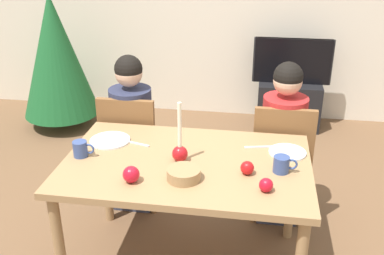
{
  "coord_description": "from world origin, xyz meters",
  "views": [
    {
      "loc": [
        0.38,
        -2.21,
        1.98
      ],
      "look_at": [
        0.0,
        0.2,
        0.87
      ],
      "focal_mm": 42.02,
      "sensor_mm": 36.0,
      "label": 1
    }
  ],
  "objects_px": {
    "chair_left": "(132,145)",
    "candle_centerpiece": "(180,149)",
    "tv": "(292,61)",
    "mug_left": "(81,149)",
    "plate_right": "(287,152)",
    "apple_by_left_plate": "(131,174)",
    "tv_stand": "(288,104)",
    "plate_left": "(110,140)",
    "person_left_child": "(132,136)",
    "apple_near_candle": "(247,168)",
    "mug_right": "(282,164)",
    "dining_table": "(187,174)",
    "bowl_walnuts": "(184,174)",
    "apple_by_right_mug": "(266,185)",
    "chair_right": "(281,156)",
    "christmas_tree": "(56,55)",
    "person_right_child": "(282,146)"
  },
  "relations": [
    {
      "from": "chair_right",
      "to": "plate_right",
      "type": "distance_m",
      "value": 0.49
    },
    {
      "from": "chair_right",
      "to": "tv_stand",
      "type": "bearing_deg",
      "value": 85.45
    },
    {
      "from": "dining_table",
      "to": "christmas_tree",
      "type": "bearing_deg",
      "value": 130.54
    },
    {
      "from": "candle_centerpiece",
      "to": "mug_left",
      "type": "distance_m",
      "value": 0.58
    },
    {
      "from": "chair_left",
      "to": "apple_by_left_plate",
      "type": "height_order",
      "value": "chair_left"
    },
    {
      "from": "dining_table",
      "to": "apple_near_candle",
      "type": "height_order",
      "value": "apple_near_candle"
    },
    {
      "from": "tv",
      "to": "christmas_tree",
      "type": "bearing_deg",
      "value": -171.59
    },
    {
      "from": "plate_right",
      "to": "bowl_walnuts",
      "type": "xyz_separation_m",
      "value": [
        -0.55,
        -0.38,
        0.02
      ]
    },
    {
      "from": "chair_left",
      "to": "candle_centerpiece",
      "type": "height_order",
      "value": "candle_centerpiece"
    },
    {
      "from": "christmas_tree",
      "to": "mug_left",
      "type": "xyz_separation_m",
      "value": [
        1.06,
        -1.99,
        0.04
      ]
    },
    {
      "from": "person_left_child",
      "to": "dining_table",
      "type": "bearing_deg",
      "value": -51.5
    },
    {
      "from": "christmas_tree",
      "to": "mug_left",
      "type": "bearing_deg",
      "value": -61.98
    },
    {
      "from": "plate_right",
      "to": "mug_left",
      "type": "relative_size",
      "value": 1.71
    },
    {
      "from": "christmas_tree",
      "to": "mug_right",
      "type": "distance_m",
      "value": 2.96
    },
    {
      "from": "chair_left",
      "to": "mug_right",
      "type": "height_order",
      "value": "chair_left"
    },
    {
      "from": "dining_table",
      "to": "mug_right",
      "type": "bearing_deg",
      "value": -4.11
    },
    {
      "from": "candle_centerpiece",
      "to": "plate_right",
      "type": "height_order",
      "value": "candle_centerpiece"
    },
    {
      "from": "candle_centerpiece",
      "to": "mug_right",
      "type": "relative_size",
      "value": 2.71
    },
    {
      "from": "person_left_child",
      "to": "bowl_walnuts",
      "type": "xyz_separation_m",
      "value": [
        0.53,
        -0.84,
        0.21
      ]
    },
    {
      "from": "apple_near_candle",
      "to": "dining_table",
      "type": "bearing_deg",
      "value": 165.52
    },
    {
      "from": "christmas_tree",
      "to": "plate_right",
      "type": "height_order",
      "value": "christmas_tree"
    },
    {
      "from": "plate_left",
      "to": "bowl_walnuts",
      "type": "relative_size",
      "value": 1.38
    },
    {
      "from": "candle_centerpiece",
      "to": "chair_right",
      "type": "bearing_deg",
      "value": 45.15
    },
    {
      "from": "person_left_child",
      "to": "apple_near_candle",
      "type": "height_order",
      "value": "person_left_child"
    },
    {
      "from": "tv",
      "to": "mug_left",
      "type": "xyz_separation_m",
      "value": [
        -1.31,
        -2.34,
        0.09
      ]
    },
    {
      "from": "bowl_walnuts",
      "to": "apple_near_candle",
      "type": "xyz_separation_m",
      "value": [
        0.33,
        0.11,
        0.01
      ]
    },
    {
      "from": "dining_table",
      "to": "bowl_walnuts",
      "type": "bearing_deg",
      "value": -84.68
    },
    {
      "from": "tv_stand",
      "to": "tv",
      "type": "distance_m",
      "value": 0.47
    },
    {
      "from": "chair_left",
      "to": "apple_by_right_mug",
      "type": "distance_m",
      "value": 1.31
    },
    {
      "from": "chair_left",
      "to": "apple_by_left_plate",
      "type": "distance_m",
      "value": 0.95
    },
    {
      "from": "tv_stand",
      "to": "plate_right",
      "type": "bearing_deg",
      "value": -93.47
    },
    {
      "from": "person_left_child",
      "to": "apple_by_right_mug",
      "type": "distance_m",
      "value": 1.32
    },
    {
      "from": "plate_left",
      "to": "tv",
      "type": "bearing_deg",
      "value": 60.34
    },
    {
      "from": "chair_left",
      "to": "apple_by_right_mug",
      "type": "height_order",
      "value": "chair_left"
    },
    {
      "from": "plate_right",
      "to": "apple_by_left_plate",
      "type": "distance_m",
      "value": 0.93
    },
    {
      "from": "christmas_tree",
      "to": "chair_left",
      "type": "bearing_deg",
      "value": -49.2
    },
    {
      "from": "candle_centerpiece",
      "to": "chair_left",
      "type": "bearing_deg",
      "value": 127.97
    },
    {
      "from": "dining_table",
      "to": "chair_right",
      "type": "bearing_deg",
      "value": 47.18
    },
    {
      "from": "candle_centerpiece",
      "to": "mug_left",
      "type": "xyz_separation_m",
      "value": [
        -0.57,
        -0.04,
        -0.02
      ]
    },
    {
      "from": "person_left_child",
      "to": "mug_left",
      "type": "distance_m",
      "value": 0.72
    },
    {
      "from": "candle_centerpiece",
      "to": "bowl_walnuts",
      "type": "xyz_separation_m",
      "value": [
        0.06,
        -0.2,
        -0.04
      ]
    },
    {
      "from": "dining_table",
      "to": "tv_stand",
      "type": "distance_m",
      "value": 2.44
    },
    {
      "from": "chair_left",
      "to": "christmas_tree",
      "type": "bearing_deg",
      "value": 130.8
    },
    {
      "from": "person_left_child",
      "to": "apple_by_left_plate",
      "type": "relative_size",
      "value": 13.14
    },
    {
      "from": "person_left_child",
      "to": "plate_right",
      "type": "height_order",
      "value": "person_left_child"
    },
    {
      "from": "apple_by_right_mug",
      "to": "dining_table",
      "type": "bearing_deg",
      "value": 151.08
    },
    {
      "from": "plate_right",
      "to": "mug_right",
      "type": "xyz_separation_m",
      "value": [
        -0.04,
        -0.23,
        0.04
      ]
    },
    {
      "from": "person_right_child",
      "to": "bowl_walnuts",
      "type": "xyz_separation_m",
      "value": [
        -0.54,
        -0.84,
        0.21
      ]
    },
    {
      "from": "tv_stand",
      "to": "plate_left",
      "type": "relative_size",
      "value": 2.58
    },
    {
      "from": "candle_centerpiece",
      "to": "apple_by_left_plate",
      "type": "distance_m",
      "value": 0.34
    }
  ]
}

